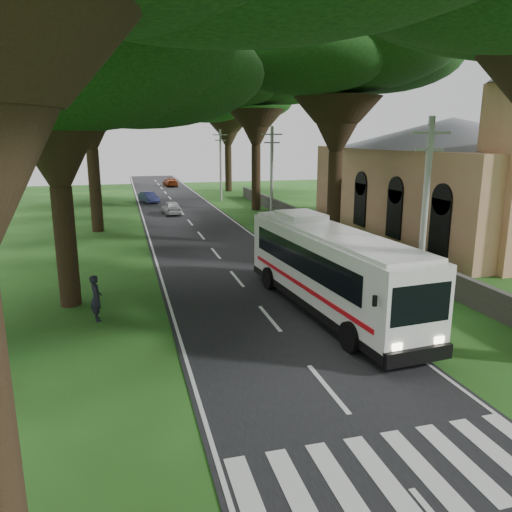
{
  "coord_description": "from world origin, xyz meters",
  "views": [
    {
      "loc": [
        -5.54,
        -10.42,
        7.3
      ],
      "look_at": [
        -0.05,
        9.95,
        2.2
      ],
      "focal_mm": 35.0,
      "sensor_mm": 36.0,
      "label": 1
    }
  ],
  "objects_px": {
    "pedestrian": "(96,298)",
    "pole_mid": "(272,178)",
    "pole_near": "(424,220)",
    "distant_car_b": "(149,197)",
    "pole_far": "(221,164)",
    "coach_bus": "(329,268)",
    "church": "(451,169)",
    "distant_car_a": "(171,207)",
    "distant_car_c": "(170,182)"
  },
  "relations": [
    {
      "from": "pedestrian",
      "to": "pole_mid",
      "type": "bearing_deg",
      "value": -49.73
    },
    {
      "from": "pole_near",
      "to": "distant_car_b",
      "type": "height_order",
      "value": "pole_near"
    },
    {
      "from": "pole_far",
      "to": "coach_bus",
      "type": "xyz_separation_m",
      "value": [
        -2.8,
        -37.66,
        -2.29
      ]
    },
    {
      "from": "pole_mid",
      "to": "pole_far",
      "type": "bearing_deg",
      "value": 90.0
    },
    {
      "from": "pole_far",
      "to": "pedestrian",
      "type": "xyz_separation_m",
      "value": [
        -12.29,
        -36.31,
        -3.23
      ]
    },
    {
      "from": "church",
      "to": "distant_car_a",
      "type": "bearing_deg",
      "value": 140.63
    },
    {
      "from": "coach_bus",
      "to": "pedestrian",
      "type": "bearing_deg",
      "value": 167.18
    },
    {
      "from": "distant_car_c",
      "to": "pole_mid",
      "type": "bearing_deg",
      "value": 91.75
    },
    {
      "from": "pedestrian",
      "to": "pole_near",
      "type": "bearing_deg",
      "value": -119.43
    },
    {
      "from": "coach_bus",
      "to": "distant_car_c",
      "type": "bearing_deg",
      "value": 86.49
    },
    {
      "from": "church",
      "to": "pole_mid",
      "type": "relative_size",
      "value": 3.0
    },
    {
      "from": "distant_car_a",
      "to": "distant_car_c",
      "type": "bearing_deg",
      "value": -100.37
    },
    {
      "from": "pole_mid",
      "to": "distant_car_b",
      "type": "distance_m",
      "value": 22.14
    },
    {
      "from": "pole_far",
      "to": "distant_car_c",
      "type": "relative_size",
      "value": 1.87
    },
    {
      "from": "church",
      "to": "distant_car_b",
      "type": "xyz_separation_m",
      "value": [
        -20.5,
        24.73,
        -4.28
      ]
    },
    {
      "from": "pole_mid",
      "to": "pedestrian",
      "type": "bearing_deg",
      "value": -127.01
    },
    {
      "from": "coach_bus",
      "to": "distant_car_b",
      "type": "distance_m",
      "value": 38.33
    },
    {
      "from": "pole_mid",
      "to": "distant_car_b",
      "type": "bearing_deg",
      "value": 111.87
    },
    {
      "from": "pole_mid",
      "to": "distant_car_c",
      "type": "height_order",
      "value": "pole_mid"
    },
    {
      "from": "pole_far",
      "to": "coach_bus",
      "type": "bearing_deg",
      "value": -94.26
    },
    {
      "from": "church",
      "to": "coach_bus",
      "type": "relative_size",
      "value": 1.98
    },
    {
      "from": "pole_far",
      "to": "distant_car_b",
      "type": "height_order",
      "value": "pole_far"
    },
    {
      "from": "pole_far",
      "to": "distant_car_b",
      "type": "relative_size",
      "value": 2.2
    },
    {
      "from": "pole_mid",
      "to": "pole_near",
      "type": "bearing_deg",
      "value": -90.0
    },
    {
      "from": "church",
      "to": "pedestrian",
      "type": "height_order",
      "value": "church"
    },
    {
      "from": "pole_mid",
      "to": "distant_car_a",
      "type": "height_order",
      "value": "pole_mid"
    },
    {
      "from": "coach_bus",
      "to": "church",
      "type": "bearing_deg",
      "value": 36.31
    },
    {
      "from": "distant_car_a",
      "to": "distant_car_b",
      "type": "xyz_separation_m",
      "value": [
        -1.55,
        9.18,
        -0.04
      ]
    },
    {
      "from": "pole_near",
      "to": "pole_mid",
      "type": "distance_m",
      "value": 20.0
    },
    {
      "from": "pole_mid",
      "to": "distant_car_c",
      "type": "relative_size",
      "value": 1.87
    },
    {
      "from": "distant_car_c",
      "to": "pole_far",
      "type": "bearing_deg",
      "value": 98.07
    },
    {
      "from": "distant_car_b",
      "to": "distant_car_c",
      "type": "xyz_separation_m",
      "value": [
        4.14,
        18.1,
        0.02
      ]
    },
    {
      "from": "church",
      "to": "pedestrian",
      "type": "distance_m",
      "value": 27.65
    },
    {
      "from": "church",
      "to": "coach_bus",
      "type": "bearing_deg",
      "value": -138.96
    },
    {
      "from": "pole_near",
      "to": "pedestrian",
      "type": "distance_m",
      "value": 13.24
    },
    {
      "from": "distant_car_b",
      "to": "coach_bus",
      "type": "bearing_deg",
      "value": -99.02
    },
    {
      "from": "distant_car_a",
      "to": "pedestrian",
      "type": "distance_m",
      "value": 28.0
    },
    {
      "from": "coach_bus",
      "to": "pedestrian",
      "type": "xyz_separation_m",
      "value": [
        -9.49,
        1.35,
        -0.95
      ]
    },
    {
      "from": "pedestrian",
      "to": "coach_bus",
      "type": "bearing_deg",
      "value": -110.81
    },
    {
      "from": "pole_near",
      "to": "distant_car_b",
      "type": "bearing_deg",
      "value": 101.43
    },
    {
      "from": "distant_car_c",
      "to": "pole_near",
      "type": "bearing_deg",
      "value": 89.71
    },
    {
      "from": "church",
      "to": "coach_bus",
      "type": "height_order",
      "value": "church"
    },
    {
      "from": "distant_car_a",
      "to": "pole_mid",
      "type": "bearing_deg",
      "value": 115.74
    },
    {
      "from": "church",
      "to": "coach_bus",
      "type": "distance_m",
      "value": 20.34
    },
    {
      "from": "distant_car_b",
      "to": "pedestrian",
      "type": "bearing_deg",
      "value": -113.51
    },
    {
      "from": "coach_bus",
      "to": "distant_car_a",
      "type": "distance_m",
      "value": 29.03
    },
    {
      "from": "distant_car_b",
      "to": "distant_car_c",
      "type": "bearing_deg",
      "value": 60.09
    },
    {
      "from": "distant_car_b",
      "to": "pole_far",
      "type": "bearing_deg",
      "value": -18.98
    },
    {
      "from": "distant_car_c",
      "to": "pedestrian",
      "type": "bearing_deg",
      "value": 77.17
    },
    {
      "from": "pole_near",
      "to": "distant_car_b",
      "type": "distance_m",
      "value": 41.25
    }
  ]
}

